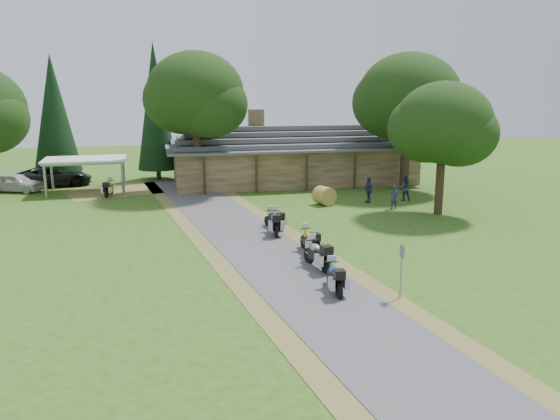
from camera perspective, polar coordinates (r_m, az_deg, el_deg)
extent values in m
plane|color=#305117|center=(23.41, 1.36, -6.94)|extent=(120.00, 120.00, 0.00)
plane|color=#49494C|center=(27.02, -1.74, -4.28)|extent=(51.95, 51.95, 0.00)
imported|color=silver|center=(47.31, -25.92, 2.82)|extent=(4.26, 5.97, 1.83)
imported|color=black|center=(48.76, -22.57, 3.75)|extent=(4.12, 6.89, 2.47)
imported|color=#2C3250|center=(37.08, 11.82, 1.56)|extent=(0.58, 0.44, 1.91)
imported|color=#2C3250|center=(40.11, 12.90, 2.47)|extent=(0.68, 0.54, 2.13)
imported|color=#2C3250|center=(38.86, 9.23, 2.31)|extent=(0.46, 0.62, 2.13)
cylinder|color=olive|center=(37.82, 4.66, 1.50)|extent=(1.59, 1.52, 1.28)
cone|color=black|center=(49.47, -12.86, 9.97)|extent=(3.49, 3.49, 11.87)
cone|color=black|center=(50.11, -22.48, 8.73)|extent=(3.88, 3.88, 10.74)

